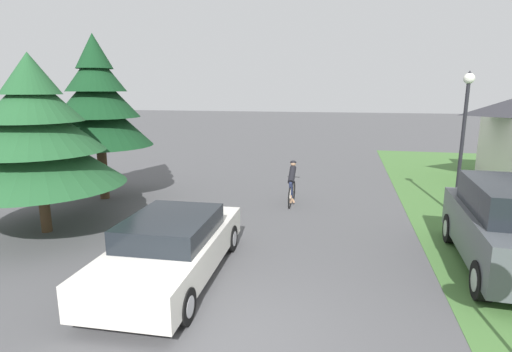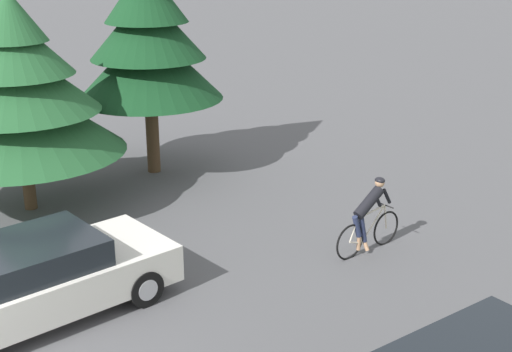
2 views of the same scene
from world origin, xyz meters
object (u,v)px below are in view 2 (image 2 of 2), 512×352
object	(u,v)px
sedan_left_lane	(30,281)
conifer_tall_near	(18,92)
conifer_tall_far	(148,39)
cyclist	(369,217)

from	to	relation	value
sedan_left_lane	conifer_tall_near	distance (m)	5.43
conifer_tall_near	conifer_tall_far	size ratio (longest dim) A/B	0.84
cyclist	conifer_tall_far	size ratio (longest dim) A/B	0.31
sedan_left_lane	conifer_tall_far	distance (m)	7.97
conifer_tall_far	sedan_left_lane	bearing A→B (deg)	-46.33
cyclist	conifer_tall_near	size ratio (longest dim) A/B	0.37
conifer_tall_near	conifer_tall_far	bearing A→B (deg)	97.61
sedan_left_lane	conifer_tall_far	size ratio (longest dim) A/B	0.83
sedan_left_lane	conifer_tall_near	size ratio (longest dim) A/B	0.99
sedan_left_lane	conifer_tall_far	world-z (taller)	conifer_tall_far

